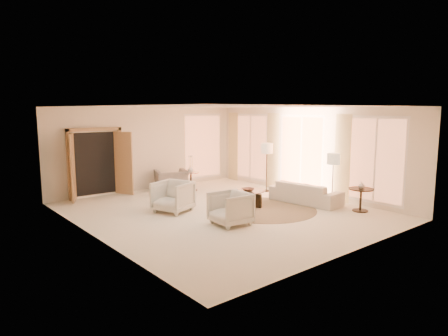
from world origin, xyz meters
TOP-DOWN VIEW (x-y plane):
  - room at (0.00, 0.00)m, footprint 7.04×8.04m
  - windows_right at (3.45, 0.10)m, footprint 0.10×6.40m
  - window_back_corner at (2.30, 3.95)m, footprint 1.70×0.10m
  - curtains_right at (3.40, 1.00)m, footprint 0.06×5.20m
  - french_doors at (-1.90, 3.82)m, footprint 1.95×0.66m
  - area_rug at (1.02, -0.56)m, footprint 2.92×2.92m
  - sofa at (2.52, -0.80)m, footprint 1.05×2.18m
  - armchair_left at (-1.04, 0.81)m, footprint 1.10×1.13m
  - armchair_right at (-0.63, -1.09)m, footprint 0.85×0.89m
  - accent_chair at (0.48, 3.32)m, footprint 1.22×1.00m
  - coffee_table at (0.94, -0.02)m, footprint 1.58×1.58m
  - end_table at (2.90, -2.36)m, footprint 0.66×0.66m
  - side_table at (0.93, 2.80)m, footprint 0.55×0.55m
  - floor_lamp_near at (2.82, 1.11)m, footprint 0.39×0.39m
  - floor_lamp_far at (2.90, -1.45)m, footprint 0.36×0.36m
  - bowl at (0.94, -0.02)m, footprint 0.39×0.39m
  - end_vase at (2.90, -2.36)m, footprint 0.22×0.22m
  - side_vase at (0.93, 2.80)m, footprint 0.28×0.28m

SIDE VIEW (x-z plane):
  - area_rug at x=1.02m, z-range 0.00..0.01m
  - coffee_table at x=0.94m, z-range 0.06..0.49m
  - sofa at x=2.52m, z-range 0.00..0.61m
  - side_table at x=0.93m, z-range 0.07..0.70m
  - end_table at x=2.90m, z-range 0.12..0.74m
  - armchair_right at x=-0.63m, z-range 0.00..0.86m
  - armchair_left at x=-1.04m, z-range 0.00..0.91m
  - accent_chair at x=0.48m, z-range 0.00..0.92m
  - bowl at x=0.94m, z-range 0.44..0.52m
  - end_vase at x=2.90m, z-range 0.62..0.80m
  - side_vase at x=0.93m, z-range 0.63..0.86m
  - french_doors at x=-1.90m, z-range -0.01..2.15m
  - floor_lamp_far at x=2.90m, z-range 0.52..2.02m
  - curtains_right at x=3.40m, z-range 0.00..2.60m
  - windows_right at x=3.45m, z-range 0.15..2.55m
  - window_back_corner at x=2.30m, z-range 0.15..2.55m
  - floor_lamp_near at x=2.82m, z-range 0.57..2.19m
  - room at x=0.00m, z-range -0.02..2.81m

